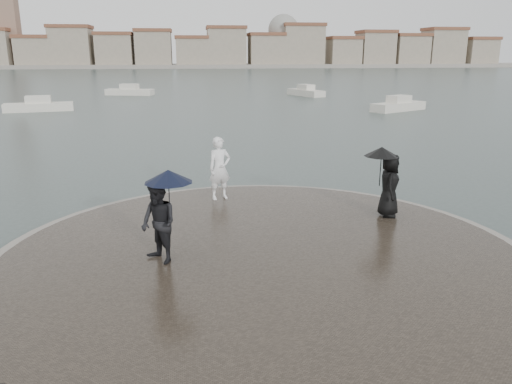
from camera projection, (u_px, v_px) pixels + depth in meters
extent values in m
plane|color=#2B3835|center=(294.00, 355.00, 8.19)|extent=(400.00, 400.00, 0.00)
cylinder|color=gray|center=(263.00, 261.00, 11.49)|extent=(12.50, 12.50, 0.32)
cylinder|color=#2D261E|center=(263.00, 260.00, 11.49)|extent=(11.90, 11.90, 0.36)
imported|color=white|center=(220.00, 168.00, 15.43)|extent=(0.82, 0.66, 1.95)
imported|color=black|center=(159.00, 223.00, 10.72)|extent=(1.06, 1.10, 1.78)
cylinder|color=black|center=(169.00, 201.00, 10.72)|extent=(0.02, 0.02, 0.90)
cone|color=black|center=(168.00, 176.00, 10.57)|extent=(1.05, 1.05, 0.28)
imported|color=black|center=(389.00, 185.00, 13.82)|extent=(0.83, 1.00, 1.76)
cylinder|color=black|center=(380.00, 170.00, 13.77)|extent=(0.02, 0.02, 0.90)
cone|color=black|center=(382.00, 152.00, 13.63)|extent=(0.95, 0.95, 0.26)
cube|color=gray|center=(192.00, 66.00, 163.63)|extent=(260.00, 20.00, 1.20)
cube|color=#A19480|center=(35.00, 54.00, 153.61)|extent=(10.00, 10.00, 9.00)
cube|color=brown|center=(33.00, 37.00, 152.27)|extent=(10.60, 10.60, 1.00)
cube|color=#A19480|center=(72.00, 49.00, 154.61)|extent=(12.00, 10.00, 12.00)
cube|color=brown|center=(70.00, 27.00, 152.86)|extent=(12.60, 10.60, 1.00)
cube|color=#A19480|center=(115.00, 52.00, 156.53)|extent=(11.00, 10.00, 10.00)
cube|color=brown|center=(114.00, 34.00, 155.05)|extent=(11.60, 10.60, 1.00)
cube|color=#A19480|center=(154.00, 50.00, 157.92)|extent=(11.00, 10.00, 11.00)
cube|color=brown|center=(153.00, 31.00, 156.30)|extent=(11.60, 10.60, 1.00)
cube|color=#A19480|center=(192.00, 54.00, 159.72)|extent=(10.00, 10.00, 9.00)
cube|color=brown|center=(192.00, 37.00, 158.37)|extent=(10.60, 10.60, 1.00)
cube|color=#A19480|center=(226.00, 49.00, 160.71)|extent=(12.00, 10.00, 12.00)
cube|color=brown|center=(226.00, 28.00, 158.96)|extent=(12.60, 10.60, 1.00)
cube|color=#A19480|center=(266.00, 52.00, 162.63)|extent=(11.00, 10.00, 10.00)
cube|color=brown|center=(266.00, 34.00, 161.15)|extent=(11.60, 10.60, 1.00)
cube|color=#A19480|center=(302.00, 47.00, 163.75)|extent=(13.00, 10.00, 13.00)
cube|color=brown|center=(303.00, 25.00, 161.87)|extent=(13.60, 10.60, 1.00)
cube|color=#A19480|center=(343.00, 54.00, 166.07)|extent=(10.00, 10.00, 9.00)
cube|color=brown|center=(344.00, 38.00, 164.72)|extent=(10.60, 10.60, 1.00)
cube|color=#A19480|center=(375.00, 51.00, 167.20)|extent=(11.00, 10.00, 11.00)
cube|color=brown|center=(376.00, 32.00, 165.58)|extent=(11.60, 10.60, 1.00)
cube|color=#A19480|center=(409.00, 52.00, 168.86)|extent=(11.00, 10.00, 10.00)
cube|color=brown|center=(410.00, 35.00, 167.38)|extent=(11.60, 10.60, 1.00)
cube|color=#A19480|center=(443.00, 49.00, 170.12)|extent=(12.00, 10.00, 12.00)
cube|color=brown|center=(445.00, 29.00, 168.37)|extent=(12.60, 10.60, 1.00)
cube|color=#A19480|center=(478.00, 54.00, 172.17)|extent=(10.00, 10.00, 9.00)
cube|color=brown|center=(479.00, 38.00, 170.83)|extent=(10.60, 10.60, 1.00)
cube|color=#846654|center=(9.00, 14.00, 151.53)|extent=(5.00, 5.00, 32.00)
sphere|color=gray|center=(283.00, 30.00, 163.42)|extent=(10.00, 10.00, 10.00)
cube|color=silver|center=(39.00, 108.00, 42.22)|extent=(5.71, 2.66, 0.90)
cube|color=silver|center=(38.00, 101.00, 42.06)|extent=(2.20, 1.57, 0.90)
cube|color=silver|center=(398.00, 108.00, 42.59)|extent=(5.57, 4.10, 0.90)
cube|color=silver|center=(399.00, 101.00, 42.43)|extent=(2.33, 2.03, 0.90)
cube|color=silver|center=(130.00, 93.00, 58.33)|extent=(5.73, 2.97, 0.90)
cube|color=silver|center=(129.00, 88.00, 58.17)|extent=(2.24, 1.68, 0.90)
cube|color=silver|center=(306.00, 94.00, 57.38)|extent=(3.51, 5.70, 0.90)
cube|color=silver|center=(306.00, 88.00, 57.21)|extent=(1.85, 2.30, 0.90)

